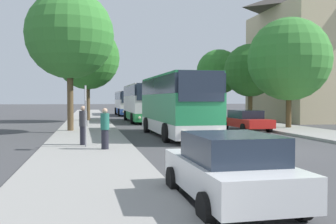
# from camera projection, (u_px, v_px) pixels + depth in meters

# --- Properties ---
(ground_plane) EXTENTS (300.00, 300.00, 0.00)m
(ground_plane) POSITION_uv_depth(u_px,v_px,m) (253.00, 150.00, 16.94)
(ground_plane) COLOR #424244
(ground_plane) RESTS_ON ground
(sidewalk_left) EXTENTS (4.00, 120.00, 0.15)m
(sidewalk_left) POSITION_uv_depth(u_px,v_px,m) (88.00, 153.00, 15.54)
(sidewalk_left) COLOR gray
(sidewalk_left) RESTS_ON ground_plane
(building_right_background) EXTENTS (14.18, 11.89, 14.75)m
(building_right_background) POSITION_uv_depth(u_px,v_px,m) (333.00, 49.00, 40.49)
(building_right_background) COLOR #C6B28E
(building_right_background) RESTS_ON ground_plane
(bus_front) EXTENTS (2.90, 10.31, 3.57)m
(bus_front) POSITION_uv_depth(u_px,v_px,m) (176.00, 104.00, 23.16)
(bus_front) COLOR silver
(bus_front) RESTS_ON ground_plane
(bus_middle) EXTENTS (2.72, 10.75, 3.56)m
(bus_middle) POSITION_uv_depth(u_px,v_px,m) (141.00, 102.00, 37.96)
(bus_middle) COLOR #238942
(bus_middle) RESTS_ON ground_plane
(bus_rear) EXTENTS (2.76, 10.33, 3.20)m
(bus_rear) POSITION_uv_depth(u_px,v_px,m) (127.00, 103.00, 52.70)
(bus_rear) COLOR #2D519E
(bus_rear) RESTS_ON ground_plane
(parked_car_left_curb) EXTENTS (2.09, 4.13, 1.51)m
(parked_car_left_curb) POSITION_uv_depth(u_px,v_px,m) (230.00, 168.00, 8.17)
(parked_car_left_curb) COLOR silver
(parked_car_left_curb) RESTS_ON ground_plane
(parked_car_right_near) EXTENTS (2.25, 4.78, 1.44)m
(parked_car_right_near) POSITION_uv_depth(u_px,v_px,m) (246.00, 120.00, 27.19)
(parked_car_right_near) COLOR red
(parked_car_right_near) RESTS_ON ground_plane
(bus_stop_sign) EXTENTS (0.08, 0.45, 2.65)m
(bus_stop_sign) POSITION_uv_depth(u_px,v_px,m) (86.00, 109.00, 16.95)
(bus_stop_sign) COLOR gray
(bus_stop_sign) RESTS_ON sidewalk_left
(pedestrian_waiting_near) EXTENTS (0.36, 0.36, 1.70)m
(pedestrian_waiting_near) POSITION_uv_depth(u_px,v_px,m) (105.00, 128.00, 16.19)
(pedestrian_waiting_near) COLOR #23232D
(pedestrian_waiting_near) RESTS_ON sidewalk_left
(pedestrian_waiting_far) EXTENTS (0.36, 0.36, 1.76)m
(pedestrian_waiting_far) POSITION_uv_depth(u_px,v_px,m) (83.00, 125.00, 17.68)
(pedestrian_waiting_far) COLOR #23232D
(pedestrian_waiting_far) RESTS_ON sidewalk_left
(tree_left_near) EXTENTS (5.74, 5.74, 9.13)m
(tree_left_near) POSITION_uv_depth(u_px,v_px,m) (70.00, 35.00, 25.54)
(tree_left_near) COLOR brown
(tree_left_near) RESTS_ON sidewalk_left
(tree_left_far) EXTENTS (6.15, 6.15, 9.13)m
(tree_left_far) POSITION_uv_depth(u_px,v_px,m) (88.00, 58.00, 37.83)
(tree_left_far) COLOR brown
(tree_left_far) RESTS_ON sidewalk_left
(tree_right_near) EXTENTS (6.00, 6.00, 7.94)m
(tree_right_near) POSITION_uv_depth(u_px,v_px,m) (289.00, 59.00, 28.39)
(tree_right_near) COLOR #513D23
(tree_right_near) RESTS_ON sidewalk_right
(tree_right_mid) EXTENTS (4.98, 4.98, 7.56)m
(tree_right_mid) POSITION_uv_depth(u_px,v_px,m) (219.00, 72.00, 43.61)
(tree_right_mid) COLOR #513D23
(tree_right_mid) RESTS_ON sidewalk_right
(tree_right_far) EXTENTS (4.73, 4.73, 7.00)m
(tree_right_far) POSITION_uv_depth(u_px,v_px,m) (250.00, 70.00, 35.15)
(tree_right_far) COLOR #513D23
(tree_right_far) RESTS_ON sidewalk_right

